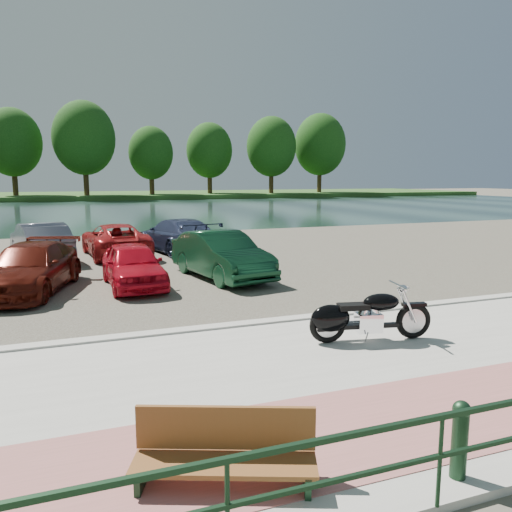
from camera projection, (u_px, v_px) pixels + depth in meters
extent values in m
plane|color=#595447|center=(375.00, 350.00, 8.97)|extent=(200.00, 200.00, 0.00)
cube|color=#A6A59C|center=(411.00, 367.00, 8.03)|extent=(60.00, 6.00, 0.10)
cube|color=#985A56|center=(482.00, 403.00, 6.63)|extent=(60.00, 2.00, 0.01)
cube|color=#A6A59C|center=(323.00, 317.00, 10.81)|extent=(60.00, 0.30, 0.14)
cube|color=#3D3931|center=(213.00, 257.00, 19.16)|extent=(60.00, 18.00, 0.04)
cube|color=#1A2F2C|center=(130.00, 210.00, 46.03)|extent=(120.00, 40.00, 0.00)
cube|color=#234C1B|center=(106.00, 195.00, 75.64)|extent=(120.00, 24.00, 0.60)
cylinder|color=#15311C|center=(227.00, 512.00, 3.81)|extent=(0.04, 0.04, 0.90)
cylinder|color=#15311C|center=(440.00, 461.00, 4.49)|extent=(0.04, 0.04, 0.90)
cylinder|color=#15311C|center=(459.00, 445.00, 4.95)|extent=(0.16, 0.16, 0.70)
sphere|color=#15311C|center=(462.00, 410.00, 4.90)|extent=(0.18, 0.18, 0.18)
cylinder|color=#3D2A16|center=(15.00, 175.00, 66.81)|extent=(0.70, 0.70, 5.40)
ellipsoid|color=#143A0F|center=(12.00, 142.00, 66.13)|extent=(7.56, 7.56, 9.07)
cylinder|color=#3D2A16|center=(86.00, 173.00, 67.25)|extent=(0.70, 0.70, 5.85)
ellipsoid|color=#143A0F|center=(84.00, 138.00, 66.52)|extent=(8.19, 8.19, 9.83)
cylinder|color=#3D2A16|center=(152.00, 178.00, 71.73)|extent=(0.70, 0.70, 4.50)
ellipsoid|color=#143A0F|center=(151.00, 153.00, 71.16)|extent=(6.30, 6.30, 7.56)
cylinder|color=#3D2A16|center=(210.00, 177.00, 76.06)|extent=(0.70, 0.70, 4.95)
ellipsoid|color=#143A0F|center=(209.00, 150.00, 75.44)|extent=(6.93, 6.93, 8.32)
cylinder|color=#3D2A16|center=(271.00, 175.00, 76.50)|extent=(0.70, 0.70, 5.40)
ellipsoid|color=#143A0F|center=(271.00, 147.00, 75.83)|extent=(7.56, 7.56, 9.07)
cylinder|color=#3D2A16|center=(319.00, 174.00, 80.84)|extent=(0.70, 0.70, 5.85)
ellipsoid|color=#143A0F|center=(320.00, 145.00, 80.10)|extent=(8.19, 8.19, 9.83)
torus|color=black|center=(413.00, 321.00, 9.25)|extent=(0.69, 0.25, 0.68)
torus|color=black|center=(328.00, 325.00, 9.00)|extent=(0.69, 0.25, 0.68)
cylinder|color=#B2B2B7|center=(413.00, 321.00, 9.25)|extent=(0.46, 0.15, 0.46)
cylinder|color=#B2B2B7|center=(328.00, 325.00, 9.00)|extent=(0.46, 0.15, 0.46)
cylinder|color=silver|center=(409.00, 306.00, 9.09)|extent=(0.33, 0.11, 0.63)
cylinder|color=silver|center=(405.00, 304.00, 9.28)|extent=(0.33, 0.11, 0.63)
cylinder|color=silver|center=(398.00, 285.00, 9.09)|extent=(0.18, 0.74, 0.04)
sphere|color=silver|center=(403.00, 289.00, 9.12)|extent=(0.19, 0.19, 0.16)
sphere|color=silver|center=(407.00, 289.00, 9.13)|extent=(0.13, 0.13, 0.11)
cube|color=black|center=(414.00, 304.00, 9.21)|extent=(0.47, 0.22, 0.06)
cube|color=black|center=(371.00, 326.00, 9.13)|extent=(1.20, 0.33, 0.08)
cube|color=silver|center=(368.00, 322.00, 9.12)|extent=(0.50, 0.40, 0.34)
cylinder|color=silver|center=(374.00, 311.00, 9.10)|extent=(0.27, 0.22, 0.27)
cylinder|color=silver|center=(364.00, 312.00, 9.07)|extent=(0.27, 0.22, 0.27)
ellipsoid|color=black|center=(381.00, 302.00, 9.09)|extent=(0.74, 0.48, 0.32)
cube|color=black|center=(353.00, 307.00, 9.02)|extent=(0.59, 0.38, 0.10)
ellipsoid|color=black|center=(330.00, 318.00, 8.98)|extent=(0.78, 0.47, 0.50)
cube|color=black|center=(328.00, 322.00, 8.99)|extent=(0.43, 0.25, 0.30)
cylinder|color=silver|center=(350.00, 327.00, 9.25)|extent=(1.10, 0.30, 0.09)
cylinder|color=silver|center=(350.00, 323.00, 9.23)|extent=(1.10, 0.30, 0.09)
cylinder|color=#B2B2B7|center=(367.00, 337.00, 8.96)|extent=(0.05, 0.14, 0.22)
cube|color=brown|center=(224.00, 465.00, 4.84)|extent=(1.84, 1.08, 0.05)
cube|color=brown|center=(226.00, 428.00, 4.99)|extent=(1.69, 0.71, 0.45)
cube|color=#15311C|center=(143.00, 474.00, 4.87)|extent=(0.22, 0.44, 0.22)
cube|color=#15311C|center=(306.00, 476.00, 4.84)|extent=(0.22, 0.44, 0.22)
imported|color=#4F130B|center=(30.00, 268.00, 13.20)|extent=(2.95, 4.77, 1.29)
imported|color=red|center=(133.00, 265.00, 13.88)|extent=(1.63, 3.69, 1.23)
imported|color=#0E361F|center=(221.00, 255.00, 15.04)|extent=(2.31, 4.50, 1.41)
imported|color=slate|center=(41.00, 242.00, 18.13)|extent=(2.48, 4.51, 1.41)
imported|color=#A81C1D|center=(115.00, 240.00, 19.29)|extent=(2.54, 4.74, 1.26)
imported|color=#28314F|center=(177.00, 235.00, 20.29)|extent=(2.93, 5.07, 1.38)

